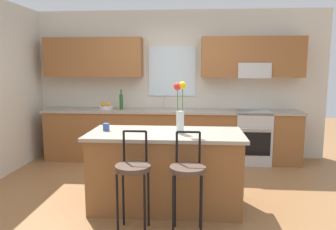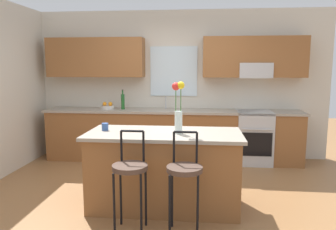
# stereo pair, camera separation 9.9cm
# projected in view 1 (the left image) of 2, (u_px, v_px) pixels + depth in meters

# --- Properties ---
(ground_plane) EXTENTS (14.00, 14.00, 0.00)m
(ground_plane) POSITION_uv_depth(u_px,v_px,m) (162.00, 196.00, 4.26)
(ground_plane) COLOR olive
(back_wall_assembly) EXTENTS (5.60, 0.50, 2.70)m
(back_wall_assembly) POSITION_uv_depth(u_px,v_px,m) (174.00, 76.00, 5.99)
(back_wall_assembly) COLOR beige
(back_wall_assembly) RESTS_ON ground
(counter_run) EXTENTS (4.56, 0.64, 0.92)m
(counter_run) POSITION_uv_depth(u_px,v_px,m) (171.00, 135.00, 5.87)
(counter_run) COLOR brown
(counter_run) RESTS_ON ground
(sink_faucet) EXTENTS (0.02, 0.13, 0.23)m
(sink_faucet) POSITION_uv_depth(u_px,v_px,m) (164.00, 101.00, 5.94)
(sink_faucet) COLOR #B7BABC
(sink_faucet) RESTS_ON counter_run
(oven_range) EXTENTS (0.60, 0.64, 0.92)m
(oven_range) POSITION_uv_depth(u_px,v_px,m) (252.00, 137.00, 5.74)
(oven_range) COLOR #B7BABC
(oven_range) RESTS_ON ground
(kitchen_island) EXTENTS (1.82, 0.84, 0.92)m
(kitchen_island) POSITION_uv_depth(u_px,v_px,m) (166.00, 170.00, 3.90)
(kitchen_island) COLOR brown
(kitchen_island) RESTS_ON ground
(bar_stool_near) EXTENTS (0.36, 0.36, 1.04)m
(bar_stool_near) POSITION_uv_depth(u_px,v_px,m) (133.00, 172.00, 3.28)
(bar_stool_near) COLOR black
(bar_stool_near) RESTS_ON ground
(bar_stool_middle) EXTENTS (0.36, 0.36, 1.04)m
(bar_stool_middle) POSITION_uv_depth(u_px,v_px,m) (188.00, 173.00, 3.23)
(bar_stool_middle) COLOR black
(bar_stool_middle) RESTS_ON ground
(flower_vase) EXTENTS (0.15, 0.10, 0.60)m
(flower_vase) POSITION_uv_depth(u_px,v_px,m) (180.00, 108.00, 3.73)
(flower_vase) COLOR silver
(flower_vase) RESTS_ON kitchen_island
(mug_ceramic) EXTENTS (0.08, 0.08, 0.09)m
(mug_ceramic) POSITION_uv_depth(u_px,v_px,m) (106.00, 127.00, 3.92)
(mug_ceramic) COLOR #33518C
(mug_ceramic) RESTS_ON kitchen_island
(fruit_bowl_oranges) EXTENTS (0.24, 0.24, 0.13)m
(fruit_bowl_oranges) POSITION_uv_depth(u_px,v_px,m) (106.00, 107.00, 5.89)
(fruit_bowl_oranges) COLOR silver
(fruit_bowl_oranges) RESTS_ON counter_run
(bottle_olive_oil) EXTENTS (0.06, 0.06, 0.36)m
(bottle_olive_oil) POSITION_uv_depth(u_px,v_px,m) (121.00, 101.00, 5.85)
(bottle_olive_oil) COLOR #1E5923
(bottle_olive_oil) RESTS_ON counter_run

